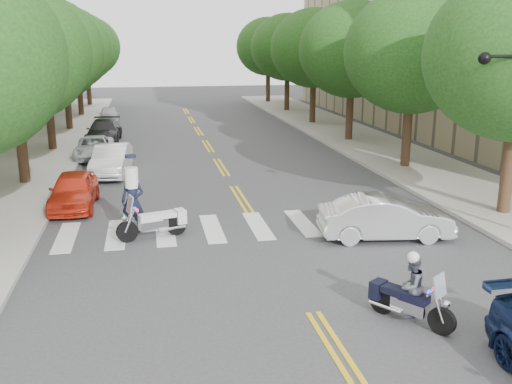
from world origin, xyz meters
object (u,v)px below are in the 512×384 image
object	(u,v)px
motorcycle_police	(409,291)
convertible	(385,218)
motorcycle_parked	(158,222)
officer_standing	(133,201)

from	to	relation	value
motorcycle_police	convertible	size ratio (longest dim) A/B	0.44
motorcycle_parked	officer_standing	distance (m)	1.18
motorcycle_police	convertible	distance (m)	5.58
motorcycle_police	motorcycle_parked	distance (m)	8.55
motorcycle_parked	motorcycle_police	bearing A→B (deg)	-158.46
motorcycle_police	motorcycle_parked	xyz separation A→B (m)	(-5.23, 6.76, -0.23)
convertible	officer_standing	bearing A→B (deg)	81.81
officer_standing	motorcycle_parked	bearing A→B (deg)	-24.21
motorcycle_police	officer_standing	bearing A→B (deg)	-86.35
motorcycle_police	motorcycle_parked	bearing A→B (deg)	-87.28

